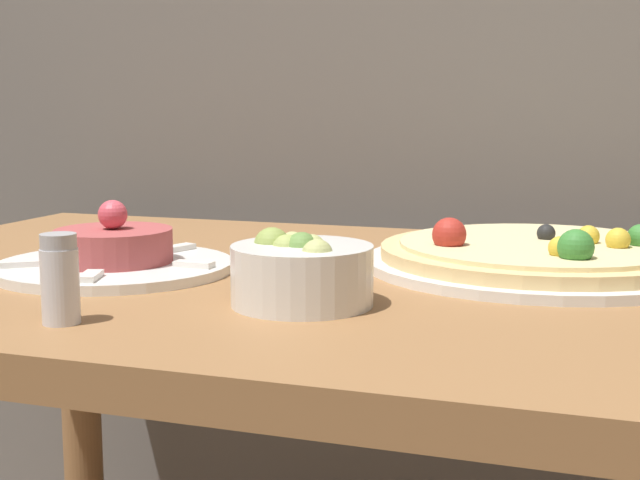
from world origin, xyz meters
TOP-DOWN VIEW (x-y plane):
  - dining_table at (0.00, 0.35)m, footprint 1.17×0.70m
  - pizza_plate at (0.18, 0.45)m, footprint 0.37×0.37m
  - tartare_plate at (-0.24, 0.29)m, footprint 0.25×0.25m
  - small_bowl at (-0.00, 0.21)m, footprint 0.12×0.12m
  - salt_shaker at (-0.16, 0.09)m, footprint 0.03×0.03m

SIDE VIEW (x-z plane):
  - dining_table at x=0.00m, z-range 0.25..0.98m
  - pizza_plate at x=0.18m, z-range 0.71..0.77m
  - tartare_plate at x=-0.24m, z-range 0.71..0.78m
  - small_bowl at x=0.00m, z-range 0.72..0.79m
  - salt_shaker at x=-0.16m, z-range 0.73..0.80m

